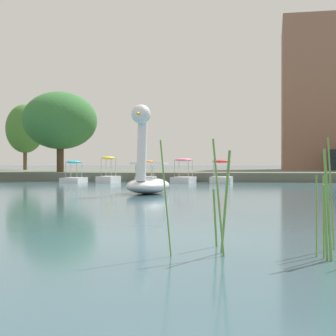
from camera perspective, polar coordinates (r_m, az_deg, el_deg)
The scene contains 11 objects.
ground_plane at distance 8.66m, azimuth -0.45°, elevation -7.45°, with size 689.23×689.23×0.00m, color #385966.
shore_bank_far at distance 46.76m, azimuth 4.83°, elevation -0.62°, with size 123.47×25.51×0.60m, color #5B6051.
swan_boat at distance 20.81m, azimuth -2.31°, elevation -0.59°, with size 1.93×3.17×3.43m.
pedal_boat_red at distance 32.35m, azimuth 5.81°, elevation -0.93°, with size 1.43×2.26×1.43m.
pedal_boat_pink at distance 32.91m, azimuth 1.69°, elevation -0.75°, with size 1.54×2.32×1.53m.
pedal_boat_orange at distance 33.24m, azimuth -2.40°, elevation -0.90°, with size 1.17×1.83×1.42m.
pedal_boat_yellow at distance 33.12m, azimuth -6.45°, elevation -0.80°, with size 1.25×2.01×1.65m.
pedal_boat_cyan at distance 33.65m, azimuth -10.15°, elevation -0.85°, with size 1.35×1.96×1.39m.
tree_broadleaf_left at distance 52.13m, azimuth -15.20°, elevation 4.12°, with size 4.73×4.73×6.25m.
tree_sapling_by_fence at distance 38.87m, azimuth -11.58°, elevation 5.03°, with size 7.17×7.08×5.77m.
reed_clump_foreground at distance 6.97m, azimuth 11.44°, elevation -4.08°, with size 2.57×1.09×1.56m.
Camera 1 is at (0.96, -8.52, 1.20)m, focal length 56.39 mm.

